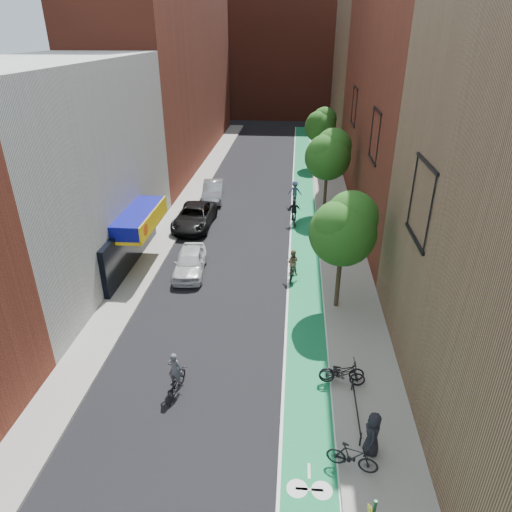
% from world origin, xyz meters
% --- Properties ---
extents(ground, '(160.00, 160.00, 0.00)m').
position_xyz_m(ground, '(0.00, 0.00, 0.00)').
color(ground, black).
rests_on(ground, ground).
extents(bike_lane, '(2.00, 68.00, 0.01)m').
position_xyz_m(bike_lane, '(4.00, 26.00, 0.01)').
color(bike_lane, '#147143').
rests_on(bike_lane, ground).
extents(sidewalk_left, '(2.00, 68.00, 0.15)m').
position_xyz_m(sidewalk_left, '(-6.00, 26.00, 0.07)').
color(sidewalk_left, gray).
rests_on(sidewalk_left, ground).
extents(sidewalk_right, '(3.00, 68.00, 0.15)m').
position_xyz_m(sidewalk_right, '(6.50, 26.00, 0.07)').
color(sidewalk_right, gray).
rests_on(sidewalk_right, ground).
extents(building_left_white, '(8.00, 20.00, 12.00)m').
position_xyz_m(building_left_white, '(-11.00, 14.00, 6.00)').
color(building_left_white, silver).
rests_on(building_left_white, ground).
extents(building_left_far_red, '(8.00, 36.00, 22.00)m').
position_xyz_m(building_left_far_red, '(-11.00, 42.00, 11.00)').
color(building_left_far_red, maroon).
rests_on(building_left_far_red, ground).
extents(building_right_mid_red, '(8.00, 28.00, 22.00)m').
position_xyz_m(building_right_mid_red, '(12.00, 26.00, 11.00)').
color(building_right_mid_red, maroon).
rests_on(building_right_mid_red, ground).
extents(building_right_far_tan, '(8.00, 20.00, 18.00)m').
position_xyz_m(building_right_far_tan, '(12.00, 50.00, 9.00)').
color(building_right_far_tan, '#8C6B4C').
rests_on(building_right_far_tan, ground).
extents(building_far_closure, '(30.00, 14.00, 20.00)m').
position_xyz_m(building_far_closure, '(0.00, 72.00, 10.00)').
color(building_far_closure, maroon).
rests_on(building_far_closure, ground).
extents(tree_near, '(3.40, 3.36, 6.42)m').
position_xyz_m(tree_near, '(5.65, 10.02, 4.66)').
color(tree_near, '#332619').
rests_on(tree_near, ground).
extents(tree_mid, '(3.55, 3.53, 6.74)m').
position_xyz_m(tree_mid, '(5.65, 24.02, 4.89)').
color(tree_mid, '#332619').
rests_on(tree_mid, ground).
extents(tree_far, '(3.30, 3.25, 6.21)m').
position_xyz_m(tree_far, '(5.65, 38.02, 4.50)').
color(tree_far, '#332619').
rests_on(tree_far, ground).
extents(parked_car_white, '(2.17, 4.55, 1.50)m').
position_xyz_m(parked_car_white, '(-3.00, 13.16, 0.75)').
color(parked_car_white, silver).
rests_on(parked_car_white, ground).
extents(parked_car_black, '(2.74, 5.76, 1.59)m').
position_xyz_m(parked_car_black, '(-4.24, 20.40, 0.79)').
color(parked_car_black, black).
rests_on(parked_car_black, ground).
extents(parked_car_silver, '(2.14, 4.92, 1.57)m').
position_xyz_m(parked_car_silver, '(-3.89, 26.59, 0.79)').
color(parked_car_silver, '#989BA0').
rests_on(parked_car_silver, ground).
extents(cyclist_lead, '(0.94, 1.98, 1.93)m').
position_xyz_m(cyclist_lead, '(-1.38, 2.99, 0.64)').
color(cyclist_lead, black).
rests_on(cyclist_lead, ground).
extents(cyclist_lane_near, '(0.83, 1.72, 1.92)m').
position_xyz_m(cyclist_lane_near, '(3.20, 12.86, 0.80)').
color(cyclist_lane_near, black).
rests_on(cyclist_lane_near, ground).
extents(cyclist_lane_mid, '(1.00, 1.64, 1.97)m').
position_xyz_m(cyclist_lane_mid, '(3.20, 21.37, 0.76)').
color(cyclist_lane_mid, black).
rests_on(cyclist_lane_mid, ground).
extents(cyclist_lane_far, '(1.22, 1.54, 2.13)m').
position_xyz_m(cyclist_lane_far, '(3.20, 25.64, 1.01)').
color(cyclist_lane_far, black).
rests_on(cyclist_lane_far, ground).
extents(parked_bike_near, '(1.94, 0.80, 1.00)m').
position_xyz_m(parked_bike_near, '(5.40, 3.93, 0.65)').
color(parked_bike_near, black).
rests_on(parked_bike_near, sidewalk_right).
extents(parked_bike_mid, '(1.82, 0.94, 1.05)m').
position_xyz_m(parked_bike_mid, '(5.40, -0.17, 0.68)').
color(parked_bike_mid, black).
rests_on(parked_bike_mid, sidewalk_right).
extents(parked_bike_far, '(1.93, 0.79, 0.99)m').
position_xyz_m(parked_bike_far, '(5.40, 4.15, 0.65)').
color(parked_bike_far, black).
rests_on(parked_bike_far, sidewalk_right).
extents(pedestrian, '(0.61, 0.89, 1.74)m').
position_xyz_m(pedestrian, '(6.13, 0.56, 1.02)').
color(pedestrian, black).
rests_on(pedestrian, sidewalk_right).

